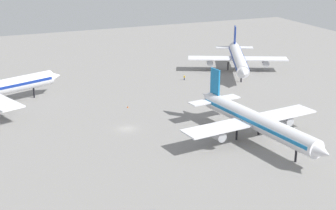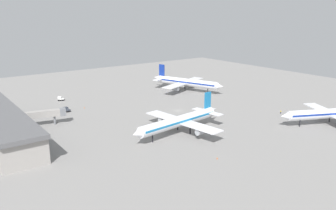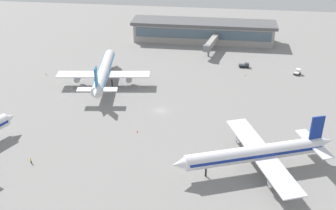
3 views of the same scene
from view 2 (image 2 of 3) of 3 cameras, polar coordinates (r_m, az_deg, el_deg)
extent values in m
plane|color=gray|center=(171.33, 1.62, -0.93)|extent=(288.00, 288.00, 0.00)
cube|color=#9E9993|center=(149.00, -25.70, -3.16)|extent=(71.01, 14.57, 9.00)
cube|color=#4C6070|center=(149.97, -22.98, -2.23)|extent=(68.17, 0.30, 4.63)
cylinder|color=white|center=(138.20, 1.73, -2.68)|extent=(9.28, 39.36, 4.30)
cone|color=white|center=(125.01, -5.04, -4.69)|extent=(4.61, 4.79, 4.09)
cone|color=white|center=(152.92, 7.24, -0.77)|extent=(4.10, 5.78, 3.44)
cube|color=#1972B2|center=(138.10, 1.73, -2.55)|extent=(9.16, 37.82, 0.77)
cube|color=white|center=(139.66, 2.29, -2.68)|extent=(37.67, 10.97, 0.39)
cylinder|color=#A5A8AD|center=(133.50, 5.50, -4.28)|extent=(3.00, 5.35, 2.37)
cylinder|color=#A5A8AD|center=(147.20, -0.62, -2.34)|extent=(3.00, 5.35, 2.37)
cube|color=white|center=(150.56, 6.45, -1.09)|extent=(15.20, 5.38, 0.31)
cube|color=#1972B2|center=(149.21, 6.51, 0.82)|extent=(0.94, 3.79, 6.89)
cylinder|color=black|center=(130.55, -2.54, -5.48)|extent=(0.52, 0.52, 3.01)
cylinder|color=black|center=(139.26, 3.63, -4.15)|extent=(0.52, 0.52, 3.01)
cylinder|color=black|center=(143.76, 1.62, -3.50)|extent=(0.52, 0.52, 3.01)
cylinder|color=white|center=(164.19, 24.85, -1.26)|extent=(19.99, 36.31, 4.19)
cone|color=white|center=(153.30, 18.67, -1.74)|extent=(5.39, 5.49, 3.99)
cube|color=navy|center=(164.11, 24.86, -1.16)|extent=(19.41, 34.96, 0.76)
cube|color=white|center=(165.41, 25.37, -1.36)|extent=(35.39, 20.90, 0.38)
cylinder|color=#A5A8AD|center=(173.68, 23.38, -0.90)|extent=(4.19, 5.47, 2.31)
cylinder|color=black|center=(157.83, 20.76, -2.81)|extent=(0.50, 0.50, 2.94)
cylinder|color=black|center=(169.49, 24.91, -2.04)|extent=(0.50, 0.50, 2.94)
cylinder|color=white|center=(212.73, 3.10, 3.74)|extent=(39.66, 18.77, 4.48)
cone|color=white|center=(203.09, 8.43, 3.04)|extent=(5.71, 5.58, 4.26)
cone|color=white|center=(223.94, -1.74, 4.51)|extent=(6.52, 5.35, 3.59)
cube|color=navy|center=(212.66, 3.10, 3.83)|extent=(38.17, 18.27, 0.81)
cube|color=white|center=(213.81, 2.62, 3.68)|extent=(19.94, 38.48, 0.40)
cylinder|color=#A5A8AD|center=(223.38, 4.02, 3.75)|extent=(5.83, 4.20, 2.47)
cylinder|color=#A5A8AD|center=(205.04, 1.09, 2.75)|extent=(5.83, 4.20, 2.47)
cube|color=white|center=(222.11, -1.02, 4.36)|extent=(8.95, 15.77, 0.32)
cube|color=navy|center=(221.16, -1.03, 5.73)|extent=(3.83, 1.85, 7.17)
cylinder|color=black|center=(207.00, 6.51, 2.26)|extent=(0.54, 0.54, 3.14)
cylinder|color=black|center=(218.14, 2.81, 3.01)|extent=(0.54, 0.54, 3.14)
cylinder|color=black|center=(212.10, 1.84, 2.67)|extent=(0.54, 0.54, 3.14)
cube|color=black|center=(199.14, -17.09, 0.86)|extent=(3.28, 3.72, 0.30)
cube|color=white|center=(199.07, -17.31, 1.12)|extent=(2.56, 2.52, 1.60)
cube|color=#3F596B|center=(199.17, -17.54, 1.20)|extent=(1.41, 0.89, 0.90)
cube|color=white|center=(198.86, -16.85, 0.98)|extent=(2.35, 2.18, 0.50)
cylinder|color=black|center=(198.51, -17.46, 0.74)|extent=(0.67, 0.84, 0.80)
cylinder|color=black|center=(200.31, -17.35, 0.87)|extent=(0.67, 0.84, 0.80)
cylinder|color=black|center=(198.04, -16.82, 0.76)|extent=(0.67, 0.84, 0.80)
cylinder|color=black|center=(199.85, -16.72, 0.89)|extent=(0.67, 0.84, 0.80)
cube|color=black|center=(176.89, -16.22, -0.84)|extent=(4.51, 2.18, 0.30)
cube|color=#333842|center=(177.84, -16.40, -0.52)|extent=(1.92, 2.01, 1.20)
cube|color=#3F596B|center=(178.50, -16.52, -0.39)|extent=(0.18, 1.60, 0.67)
cube|color=#333842|center=(175.97, -16.11, -0.76)|extent=(2.72, 2.07, 0.60)
cylinder|color=black|center=(177.94, -16.69, -0.83)|extent=(0.82, 0.35, 0.80)
cylinder|color=black|center=(178.65, -16.14, -0.73)|extent=(0.82, 0.35, 0.80)
cylinder|color=black|center=(175.20, -16.29, -1.05)|extent=(0.82, 0.35, 0.80)
cylinder|color=black|center=(175.93, -15.72, -0.94)|extent=(0.82, 0.35, 0.80)
cylinder|color=#1E2338|center=(174.90, 17.96, -1.20)|extent=(0.45, 0.45, 0.85)
cylinder|color=yellow|center=(174.71, 17.98, -0.97)|extent=(0.53, 0.53, 0.60)
sphere|color=tan|center=(174.60, 17.99, -0.84)|extent=(0.22, 0.22, 0.22)
cylinder|color=yellow|center=(174.94, 17.98, -0.95)|extent=(0.10, 0.10, 0.54)
cylinder|color=yellow|center=(174.48, 17.98, -0.99)|extent=(0.10, 0.10, 0.54)
cube|color=#9E9993|center=(156.83, -20.28, -1.44)|extent=(6.14, 17.12, 2.80)
cylinder|color=slate|center=(158.16, -18.03, -2.36)|extent=(0.90, 0.90, 3.80)
cube|color=slate|center=(157.58, -16.85, -1.07)|extent=(3.56, 3.01, 3.08)
cone|color=#EA590C|center=(177.15, 6.78, -0.39)|extent=(0.44, 0.44, 0.60)
cone|color=#EA590C|center=(180.42, -13.53, -0.42)|extent=(0.44, 0.44, 0.60)
cone|color=#EA590C|center=(117.84, 8.04, -8.61)|extent=(0.44, 0.44, 0.60)
camera|label=1|loc=(168.18, -42.81, 11.32)|focal=54.43mm
camera|label=3|loc=(275.48, 21.99, 19.18)|focal=44.06mm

